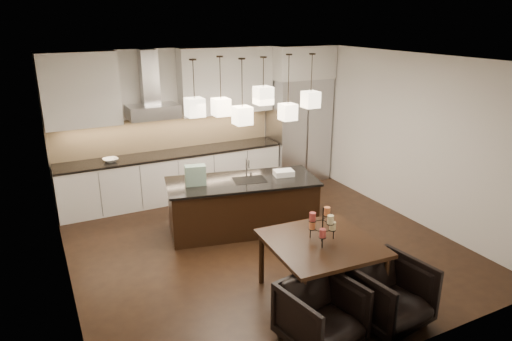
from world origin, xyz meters
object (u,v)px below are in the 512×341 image
dining_table (320,269)px  armchair_left (321,314)px  island_body (242,206)px  armchair_right (389,294)px  refrigerator (298,130)px

dining_table → armchair_left: 0.88m
island_body → armchair_right: bearing=-69.3°
island_body → armchair_right: 2.98m
refrigerator → armchair_left: (-2.56, -4.63, -0.72)m
refrigerator → island_body: 2.83m
armchair_left → dining_table: bearing=46.3°
dining_table → armchair_right: dining_table is taller
island_body → armchair_right: size_ratio=2.85×
dining_table → armchair_right: size_ratio=1.55×
refrigerator → armchair_left: 5.34m
dining_table → armchair_right: bearing=-59.7°
refrigerator → dining_table: size_ratio=1.70×
refrigerator → island_body: (-2.13, -1.74, -0.67)m
island_body → dining_table: (0.05, -2.16, -0.03)m
refrigerator → armchair_right: size_ratio=2.63×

